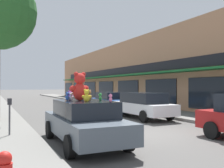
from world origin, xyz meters
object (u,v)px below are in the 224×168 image
at_px(parked_car_far_right, 110,101).
at_px(parking_meter, 10,112).
at_px(teddy_bear_purple, 70,95).
at_px(teddy_bear_blue, 67,96).
at_px(teddy_bear_yellow, 87,96).
at_px(teddy_bear_white, 71,97).
at_px(teddy_bear_black, 83,96).
at_px(teddy_bear_green, 100,97).
at_px(teddy_bear_brown, 89,96).
at_px(teddy_bear_pink, 111,98).
at_px(parked_car_far_center, 143,105).
at_px(plush_art_car, 84,121).
at_px(teddy_bear_orange, 86,95).
at_px(teddy_bear_giant, 80,87).

height_order(parked_car_far_right, parking_meter, parking_meter).
bearing_deg(teddy_bear_purple, parking_meter, -25.22).
height_order(teddy_bear_purple, teddy_bear_blue, teddy_bear_purple).
bearing_deg(teddy_bear_blue, teddy_bear_yellow, 65.66).
height_order(teddy_bear_white, teddy_bear_black, teddy_bear_white).
bearing_deg(teddy_bear_green, teddy_bear_white, -97.65).
relative_size(teddy_bear_brown, teddy_bear_pink, 1.45).
xyz_separation_m(teddy_bear_purple, teddy_bear_yellow, (0.14, -1.24, 0.03)).
xyz_separation_m(parked_car_far_center, parking_meter, (-7.24, -2.77, 0.18)).
bearing_deg(teddy_bear_white, parking_meter, -20.16).
distance_m(teddy_bear_green, teddy_bear_white, 0.98).
bearing_deg(teddy_bear_green, plush_art_car, -95.66).
xyz_separation_m(teddy_bear_orange, teddy_bear_pink, (0.11, -1.71, -0.04)).
height_order(teddy_bear_purple, parked_car_far_center, teddy_bear_purple).
xyz_separation_m(teddy_bear_white, teddy_bear_orange, (0.64, 0.30, 0.03)).
xyz_separation_m(teddy_bear_yellow, parking_meter, (-1.95, 2.42, -0.60)).
bearing_deg(plush_art_car, teddy_bear_purple, 116.91).
relative_size(teddy_bear_giant, teddy_bear_brown, 2.56).
bearing_deg(plush_art_car, parking_meter, 140.78).
distance_m(teddy_bear_black, teddy_bear_pink, 2.10).
relative_size(teddy_bear_blue, teddy_bear_brown, 0.79).
distance_m(teddy_bear_yellow, teddy_bear_orange, 1.30).
bearing_deg(parked_car_far_center, parking_meter, -159.07).
xyz_separation_m(plush_art_car, teddy_bear_pink, (0.40, -1.11, 0.77)).
distance_m(teddy_bear_giant, teddy_bear_orange, 0.74).
bearing_deg(teddy_bear_brown, teddy_bear_black, -128.46).
height_order(teddy_bear_brown, parked_car_far_right, teddy_bear_brown).
height_order(teddy_bear_white, parked_car_far_center, teddy_bear_white).
relative_size(teddy_bear_yellow, parked_car_far_right, 0.09).
xyz_separation_m(teddy_bear_black, parked_car_far_right, (4.84, 7.93, -0.77)).
relative_size(teddy_bear_white, parking_meter, 0.21).
height_order(teddy_bear_orange, parking_meter, teddy_bear_orange).
bearing_deg(teddy_bear_brown, teddy_bear_giant, -86.44).
bearing_deg(teddy_bear_blue, parked_car_far_center, 173.67).
bearing_deg(teddy_bear_purple, teddy_bear_yellow, 104.41).
distance_m(teddy_bear_green, teddy_bear_yellow, 0.66).
distance_m(teddy_bear_pink, parked_car_far_center, 7.44).
height_order(teddy_bear_giant, teddy_bear_brown, teddy_bear_giant).
distance_m(teddy_bear_blue, teddy_bear_black, 1.05).
height_order(teddy_bear_blue, parked_car_far_right, teddy_bear_blue).
bearing_deg(parked_car_far_right, teddy_bear_green, -117.13).
xyz_separation_m(teddy_bear_blue, teddy_bear_white, (0.12, 0.01, -0.01)).
relative_size(teddy_bear_blue, teddy_bear_pink, 1.16).
height_order(plush_art_car, parked_car_far_right, parked_car_far_right).
height_order(teddy_bear_yellow, teddy_bear_brown, teddy_bear_yellow).
bearing_deg(teddy_bear_brown, plush_art_car, -104.01).
height_order(plush_art_car, teddy_bear_blue, teddy_bear_blue).
height_order(teddy_bear_yellow, teddy_bear_orange, teddy_bear_yellow).
bearing_deg(teddy_bear_white, parked_car_far_center, -121.80).
relative_size(teddy_bear_yellow, teddy_bear_white, 1.44).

